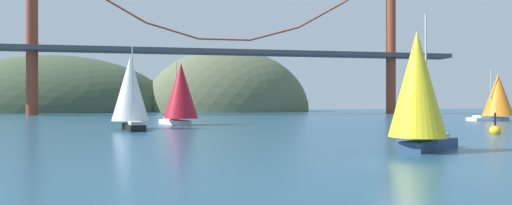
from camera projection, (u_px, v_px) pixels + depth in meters
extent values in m
plane|color=navy|center=(401.00, 166.00, 21.31)|extent=(360.00, 360.00, 0.00)
ellipsoid|color=#425138|center=(56.00, 112.00, 145.01)|extent=(79.44, 44.00, 39.55)
ellipsoid|color=#5B6647|center=(228.00, 111.00, 155.20)|extent=(61.53, 44.00, 46.75)
cylinder|color=brown|center=(32.00, 28.00, 106.54)|extent=(2.80, 2.80, 44.77)
cylinder|color=brown|center=(391.00, 38.00, 123.34)|extent=(2.80, 2.80, 44.77)
cube|color=#47474C|center=(225.00, 52.00, 114.94)|extent=(134.95, 6.00, 1.20)
cylinder|color=brown|center=(118.00, 7.00, 110.14)|extent=(14.38, 0.50, 8.44)
cylinder|color=brown|center=(173.00, 31.00, 112.54)|extent=(14.27, 0.50, 4.48)
cylinder|color=brown|center=(225.00, 39.00, 114.94)|extent=(14.14, 0.50, 0.50)
cylinder|color=brown|center=(275.00, 34.00, 117.34)|extent=(14.27, 0.50, 4.48)
cylinder|color=brown|center=(322.00, 14.00, 119.74)|extent=(14.38, 0.50, 8.44)
cube|color=navy|center=(430.00, 144.00, 28.88)|extent=(6.00, 4.77, 0.68)
cube|color=beige|center=(436.00, 136.00, 29.66)|extent=(2.30, 2.08, 0.36)
cylinder|color=#B2B2B7|center=(426.00, 77.00, 28.45)|extent=(0.14, 0.14, 8.62)
cone|color=yellow|center=(417.00, 84.00, 27.49)|extent=(5.12, 5.12, 7.06)
cube|color=black|center=(133.00, 127.00, 49.09)|extent=(3.54, 7.15, 0.73)
cube|color=beige|center=(135.00, 123.00, 47.97)|extent=(1.85, 2.49, 0.36)
cylinder|color=#B2B2B7|center=(132.00, 85.00, 49.72)|extent=(0.14, 0.14, 9.25)
cone|color=white|center=(130.00, 88.00, 51.10)|extent=(5.48, 5.48, 7.94)
cube|color=white|center=(488.00, 119.00, 75.95)|extent=(7.92, 3.48, 0.55)
cube|color=beige|center=(482.00, 117.00, 75.52)|extent=(2.69, 2.16, 0.36)
cylinder|color=#B2B2B7|center=(491.00, 93.00, 76.19)|extent=(0.14, 0.14, 8.82)
cone|color=orange|center=(498.00, 95.00, 76.71)|extent=(5.94, 5.94, 7.74)
cube|color=white|center=(174.00, 122.00, 62.12)|extent=(4.92, 7.58, 0.69)
cube|color=beige|center=(171.00, 118.00, 63.22)|extent=(2.40, 2.80, 0.36)
cylinder|color=#B2B2B7|center=(176.00, 91.00, 61.51)|extent=(0.14, 0.14, 8.66)
cone|color=#B21423|center=(181.00, 90.00, 60.16)|extent=(6.53, 6.53, 8.06)
sphere|color=gold|center=(495.00, 131.00, 43.39)|extent=(1.10, 1.10, 1.10)
cylinder|color=black|center=(495.00, 121.00, 43.39)|extent=(0.20, 0.20, 1.60)
sphere|color=#F2EA99|center=(495.00, 112.00, 43.39)|extent=(0.24, 0.24, 0.24)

